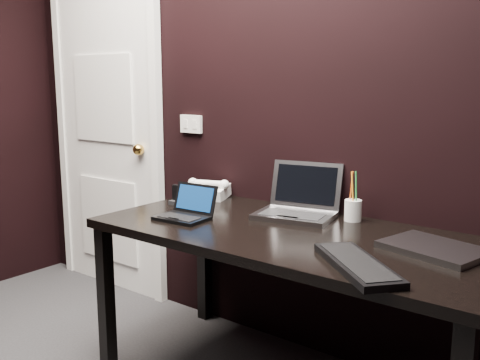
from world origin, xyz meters
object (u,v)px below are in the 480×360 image
Objects in this scene: ext_keyboard at (357,264)px; desk_phone at (209,190)px; door at (107,131)px; pen_cup at (353,209)px; mobile_phone at (177,197)px; closed_laptop at (434,249)px; netbook at (186,212)px; silver_laptop at (298,207)px; desk at (291,248)px.

desk_phone is at bearing 154.35° from ext_keyboard.
door reaches higher than pen_cup.
closed_laptop is at bearing 0.64° from mobile_phone.
pen_cup reaches higher than netbook.
silver_laptop is at bearing -161.63° from pen_cup.
door is at bearing 172.31° from closed_laptop.
door is 2.18m from ext_keyboard.
desk_phone reaches higher than desk.
netbook is 0.61× the size of closed_laptop.
ext_keyboard is at bearing -42.48° from silver_laptop.
desk_phone is (-1.11, 0.53, 0.03)m from ext_keyboard.
pen_cup reaches higher than ext_keyboard.
pen_cup is at bearing 15.76° from mobile_phone.
door is 1.00m from desk_phone.
desk_phone is 2.42× the size of mobile_phone.
pen_cup is at bearing 117.09° from ext_keyboard.
ext_keyboard is 1.19m from mobile_phone.
ext_keyboard is at bearing -62.91° from pen_cup.
mobile_phone is at bearing 175.17° from desk.
silver_laptop is at bearing -5.60° from door.
closed_laptop is at bearing 66.27° from ext_keyboard.
silver_laptop is at bearing 14.73° from mobile_phone.
silver_laptop is (1.54, -0.15, -0.26)m from door.
silver_laptop is 1.65× the size of desk_phone.
mobile_phone is at bearing 142.03° from netbook.
netbook is 0.61× the size of silver_laptop.
pen_cup reaches higher than desk.
mobile_phone is at bearing -179.36° from closed_laptop.
desk_phone reaches higher than ext_keyboard.
desk_phone is (-0.20, 0.40, 0.01)m from netbook.
door is 8.87× the size of desk_phone.
door is at bearing 167.18° from desk.
desk is 7.56× the size of pen_cup.
pen_cup is (0.86, 0.24, 0.02)m from mobile_phone.
silver_laptop is 0.69m from closed_laptop.
pen_cup is (-0.44, 0.23, 0.04)m from closed_laptop.
netbook is at bearing -37.97° from mobile_phone.
netbook is 0.57× the size of ext_keyboard.
silver_laptop is at bearing 42.40° from netbook.
desk is at bearing -12.82° from door.
door is 5.33× the size of closed_laptop.
ext_keyboard is 1.76× the size of desk_phone.
desk_phone reaches higher than closed_laptop.
netbook is 0.75m from pen_cup.
pen_cup is at bearing 34.56° from netbook.
closed_laptop is at bearing -7.69° from door.
mobile_phone is 0.44× the size of pen_cup.
door reaches higher than ext_keyboard.
netbook is (1.16, -0.50, -0.27)m from door.
door is 1.29m from netbook.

